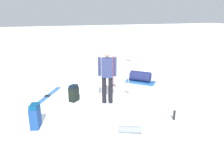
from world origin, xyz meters
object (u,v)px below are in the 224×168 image
skier_standing (107,74)px  sleeping_mat_rolled (130,129)px  backpack_large_dark (74,93)px  ski_poles_planted_near (127,75)px  thermos_bottle (174,115)px  ski_poles_planted_far (114,70)px  ski_pair_near (47,96)px  backpack_bright (35,116)px  gear_sled (140,78)px

skier_standing → sleeping_mat_rolled: 2.11m
backpack_large_dark → ski_poles_planted_near: 1.93m
backpack_large_dark → ski_poles_planted_near: size_ratio=0.44×
thermos_bottle → skier_standing: bearing=38.8°
ski_poles_planted_far → sleeping_mat_rolled: ski_poles_planted_far is taller
backpack_large_dark → ski_poles_planted_near: bearing=-87.8°
ski_pair_near → ski_poles_planted_near: 2.84m
backpack_bright → ski_pair_near: bearing=-10.1°
ski_poles_planted_far → sleeping_mat_rolled: (-3.33, 0.75, -0.58)m
ski_poles_planted_far → gear_sled: (0.12, -1.16, -0.45)m
skier_standing → backpack_large_dark: (0.48, 0.98, -0.69)m
ski_pair_near → thermos_bottle: (-2.82, -3.14, 0.12)m
ski_pair_near → thermos_bottle: thermos_bottle is taller
ski_pair_near → backpack_bright: size_ratio=2.89×
ski_poles_planted_near → sleeping_mat_rolled: size_ratio=2.24×
ski_poles_planted_far → backpack_large_dark: bearing=118.4°
ski_poles_planted_near → thermos_bottle: size_ratio=4.74×
sleeping_mat_rolled → skier_standing: bearing=-1.1°
backpack_bright → ski_poles_planted_far: ski_poles_planted_far is taller
backpack_large_dark → gear_sled: backpack_large_dark is taller
gear_sled → sleeping_mat_rolled: bearing=151.1°
backpack_bright → gear_sled: size_ratio=0.53×
ski_pair_near → gear_sled: size_ratio=1.54×
sleeping_mat_rolled → backpack_bright: bearing=64.8°
ski_poles_planted_near → gear_sled: bearing=-45.1°
ski_pair_near → ski_poles_planted_near: ski_poles_planted_near is taller
ski_pair_near → gear_sled: 3.69m
skier_standing → ski_pair_near: skier_standing is taller
skier_standing → backpack_large_dark: skier_standing is taller
backpack_bright → thermos_bottle: bearing=-102.0°
backpack_large_dark → ski_poles_planted_near: ski_poles_planted_near is taller
ski_pair_near → backpack_bright: backpack_bright is taller
ski_poles_planted_near → ski_poles_planted_far: size_ratio=1.02×
sleeping_mat_rolled → thermos_bottle: size_ratio=2.12×
skier_standing → ski_pair_near: size_ratio=0.95×
gear_sled → sleeping_mat_rolled: size_ratio=2.10×
backpack_bright → thermos_bottle: backpack_bright is taller
backpack_large_dark → ski_poles_planted_far: (0.92, -1.69, 0.41)m
backpack_large_dark → sleeping_mat_rolled: (-2.41, -0.95, -0.17)m
ski_poles_planted_far → gear_sled: 1.25m
ski_pair_near → thermos_bottle: bearing=-131.9°
ski_poles_planted_near → gear_sled: size_ratio=1.07×
ski_pair_near → sleeping_mat_rolled: size_ratio=3.25×
ski_poles_planted_near → gear_sled: (0.96, -0.97, -0.46)m
backpack_large_dark → thermos_bottle: 3.18m
ski_poles_planted_near → sleeping_mat_rolled: bearing=159.3°
backpack_large_dark → thermos_bottle: size_ratio=2.08×
backpack_large_dark → ski_poles_planted_far: 1.97m
backpack_bright → ski_poles_planted_far: size_ratio=0.51×
backpack_bright → ski_poles_planted_near: bearing=-64.2°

